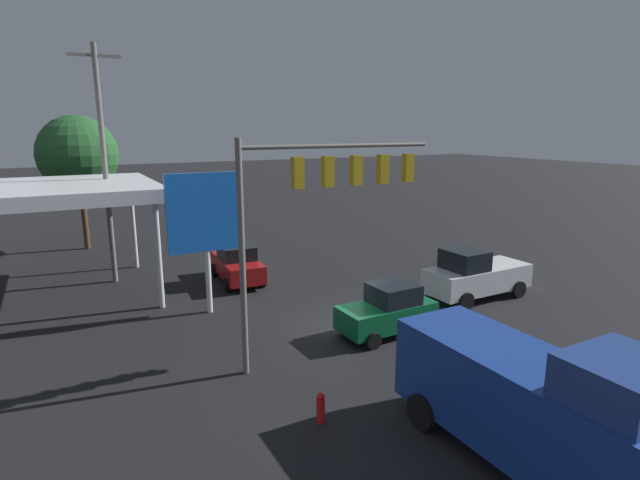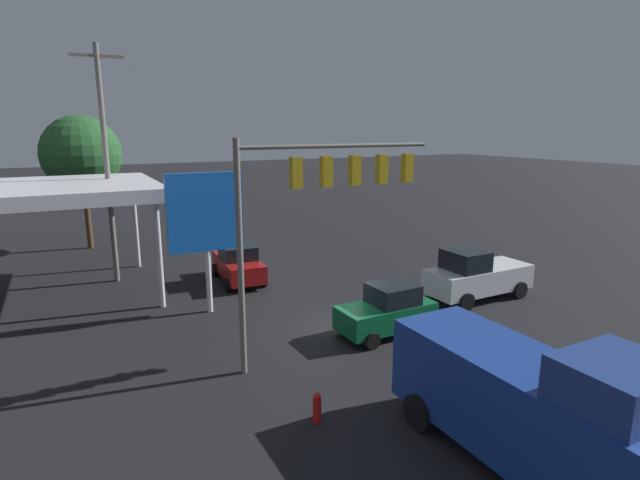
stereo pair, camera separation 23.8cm
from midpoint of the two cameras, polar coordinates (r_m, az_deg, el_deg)
ground_plane at (r=20.47m, az=2.34°, el=-9.80°), size 200.00×200.00×0.00m
traffic_signal_assembly at (r=16.49m, az=0.07°, el=5.65°), size 7.09×0.43×7.55m
utility_pole at (r=27.17m, az=-23.65°, el=8.17°), size 2.40×0.26×11.77m
gas_station_canopy at (r=25.89m, az=-30.60°, el=4.63°), size 10.73×8.70×5.34m
price_sign at (r=21.38m, az=-13.30°, el=2.66°), size 3.18×0.27×6.04m
delivery_truck at (r=12.92m, az=22.52°, el=-16.72°), size 2.61×6.82×3.58m
pickup_parked at (r=24.41m, az=17.02°, el=-3.85°), size 5.24×2.34×2.40m
sedan_waiting at (r=26.25m, az=-9.72°, el=-2.67°), size 2.30×4.51×1.93m
hatchback_crossing at (r=19.61m, az=7.44°, el=-7.97°), size 3.85×2.05×1.97m
street_tree at (r=35.75m, az=-26.11°, el=8.74°), size 4.94×4.94×8.64m
fire_hydrant at (r=14.23m, az=-0.43°, el=-18.61°), size 0.24×0.24×0.88m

